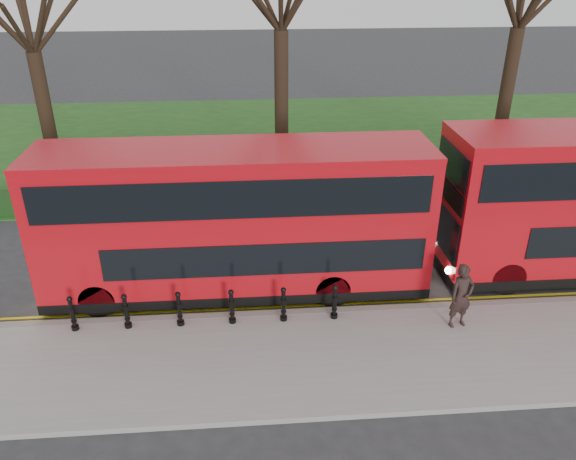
{
  "coord_description": "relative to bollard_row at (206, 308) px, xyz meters",
  "views": [
    {
      "loc": [
        0.41,
        -14.08,
        9.44
      ],
      "look_at": [
        1.54,
        0.5,
        2.0
      ],
      "focal_mm": 35.0,
      "sensor_mm": 36.0,
      "label": 1
    }
  ],
  "objects": [
    {
      "name": "ground",
      "position": [
        0.85,
        1.35,
        -0.65
      ],
      "size": [
        120.0,
        120.0,
        0.0
      ],
      "primitive_type": "plane",
      "color": "#28282B",
      "rests_on": "ground"
    },
    {
      "name": "pavement",
      "position": [
        0.85,
        -1.65,
        -0.57
      ],
      "size": [
        60.0,
        4.0,
        0.15
      ],
      "primitive_type": "cube",
      "color": "gray",
      "rests_on": "ground"
    },
    {
      "name": "kerb",
      "position": [
        0.85,
        0.35,
        -0.57
      ],
      "size": [
        60.0,
        0.25,
        0.16
      ],
      "primitive_type": "cube",
      "color": "slate",
      "rests_on": "ground"
    },
    {
      "name": "grass_verge",
      "position": [
        0.85,
        16.35,
        -0.62
      ],
      "size": [
        60.0,
        18.0,
        0.06
      ],
      "primitive_type": "cube",
      "color": "#1B4517",
      "rests_on": "ground"
    },
    {
      "name": "hedge",
      "position": [
        0.85,
        8.15,
        -0.25
      ],
      "size": [
        60.0,
        0.9,
        0.8
      ],
      "primitive_type": "cube",
      "color": "black",
      "rests_on": "ground"
    },
    {
      "name": "yellow_line_outer",
      "position": [
        0.85,
        0.65,
        -0.64
      ],
      "size": [
        60.0,
        0.1,
        0.01
      ],
      "primitive_type": "cube",
      "color": "yellow",
      "rests_on": "ground"
    },
    {
      "name": "yellow_line_inner",
      "position": [
        0.85,
        0.85,
        -0.64
      ],
      "size": [
        60.0,
        0.1,
        0.01
      ],
      "primitive_type": "cube",
      "color": "yellow",
      "rests_on": "ground"
    },
    {
      "name": "tree_left",
      "position": [
        -7.15,
        11.35,
        6.77
      ],
      "size": [
        6.54,
        6.54,
        10.21
      ],
      "color": "black",
      "rests_on": "ground"
    },
    {
      "name": "bollard_row",
      "position": [
        0.0,
        0.0,
        0.0
      ],
      "size": [
        7.22,
        0.15,
        1.0
      ],
      "color": "black",
      "rests_on": "pavement"
    },
    {
      "name": "bus_lead",
      "position": [
        0.86,
        1.99,
        1.6
      ],
      "size": [
        11.24,
        2.58,
        4.47
      ],
      "color": "#AC0C14",
      "rests_on": "ground"
    },
    {
      "name": "pedestrian",
      "position": [
        6.85,
        -0.59,
        0.43
      ],
      "size": [
        0.77,
        0.6,
        1.87
      ],
      "primitive_type": "imported",
      "rotation": [
        0.0,
        0.0,
        0.24
      ],
      "color": "black",
      "rests_on": "pavement"
    }
  ]
}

